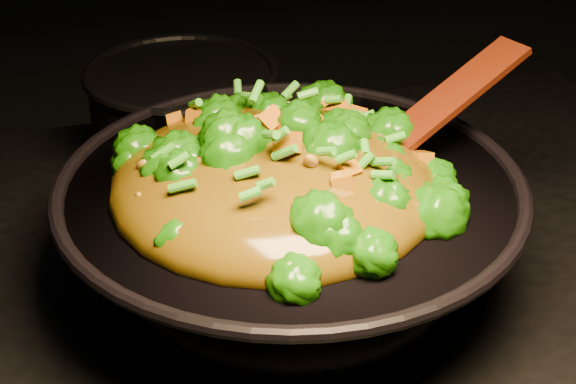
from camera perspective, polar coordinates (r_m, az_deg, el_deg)
name	(u,v)px	position (r m, az deg, el deg)	size (l,w,h in m)	color
wok	(290,238)	(0.91, 0.16, -2.96)	(0.46, 0.46, 0.13)	black
stir_fry	(274,141)	(0.84, -0.88, 3.34)	(0.32, 0.32, 0.11)	#195C06
spatula	(421,122)	(0.91, 8.60, 4.52)	(0.28, 0.04, 0.01)	#321603
back_pot	(184,116)	(1.16, -6.72, 4.90)	(0.24, 0.24, 0.14)	black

